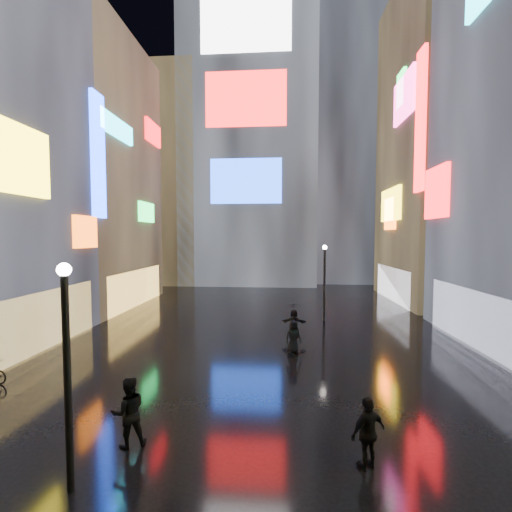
# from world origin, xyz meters

# --- Properties ---
(ground) EXTENTS (140.00, 140.00, 0.00)m
(ground) POSITION_xyz_m (0.00, 20.00, 0.00)
(ground) COLOR black
(ground) RESTS_ON ground
(building_left_far) EXTENTS (10.28, 12.00, 22.00)m
(building_left_far) POSITION_xyz_m (-15.98, 26.00, 10.98)
(building_left_far) COLOR black
(building_left_far) RESTS_ON ground
(building_right_far) EXTENTS (10.28, 12.00, 28.00)m
(building_right_far) POSITION_xyz_m (15.98, 30.00, 13.98)
(building_right_far) COLOR black
(building_right_far) RESTS_ON ground
(tower_main) EXTENTS (16.00, 14.20, 42.00)m
(tower_main) POSITION_xyz_m (-3.00, 43.97, 21.01)
(tower_main) COLOR black
(tower_main) RESTS_ON ground
(tower_flank_right) EXTENTS (12.00, 12.00, 34.00)m
(tower_flank_right) POSITION_xyz_m (9.00, 46.00, 17.00)
(tower_flank_right) COLOR black
(tower_flank_right) RESTS_ON ground
(tower_flank_left) EXTENTS (10.00, 10.00, 26.00)m
(tower_flank_left) POSITION_xyz_m (-14.00, 42.00, 13.00)
(tower_flank_left) COLOR black
(tower_flank_left) RESTS_ON ground
(lamp_near) EXTENTS (0.30, 0.30, 5.20)m
(lamp_near) POSITION_xyz_m (-3.74, 5.53, 2.94)
(lamp_near) COLOR black
(lamp_near) RESTS_ON ground
(lamp_far) EXTENTS (0.30, 0.30, 5.20)m
(lamp_far) POSITION_xyz_m (3.95, 21.91, 2.94)
(lamp_far) COLOR black
(lamp_far) RESTS_ON ground
(pedestrian_1) EXTENTS (1.17, 1.10, 1.91)m
(pedestrian_1) POSITION_xyz_m (-3.17, 7.26, 0.96)
(pedestrian_1) COLOR black
(pedestrian_1) RESTS_ON ground
(pedestrian_3) EXTENTS (1.12, 0.91, 1.79)m
(pedestrian_3) POSITION_xyz_m (3.19, 6.85, 0.89)
(pedestrian_3) COLOR black
(pedestrian_3) RESTS_ON ground
(pedestrian_4) EXTENTS (0.93, 0.78, 1.63)m
(pedestrian_4) POSITION_xyz_m (1.61, 15.20, 0.81)
(pedestrian_4) COLOR black
(pedestrian_4) RESTS_ON ground
(pedestrian_5) EXTENTS (1.51, 0.66, 1.58)m
(pedestrian_5) POSITION_xyz_m (1.75, 17.96, 0.79)
(pedestrian_5) COLOR black
(pedestrian_5) RESTS_ON ground
(umbrella_2) EXTENTS (1.34, 1.33, 0.86)m
(umbrella_2) POSITION_xyz_m (1.61, 15.20, 2.06)
(umbrella_2) COLOR black
(umbrella_2) RESTS_ON pedestrian_4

